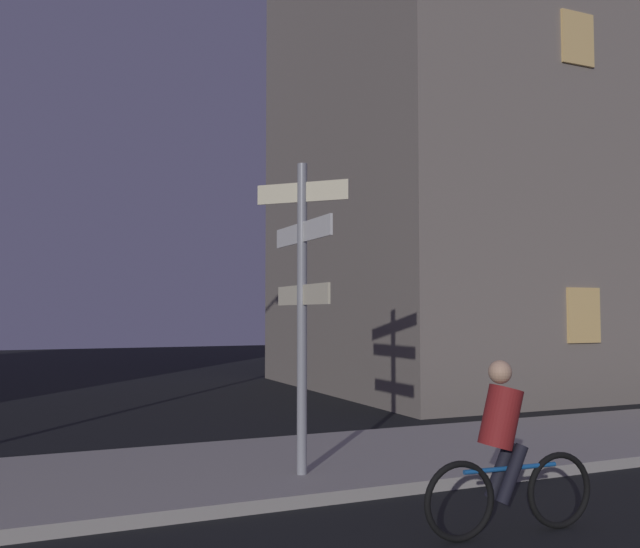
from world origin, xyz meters
The scene contains 4 objects.
sidewalk_kerb centered at (0.00, 6.75, 0.07)m, with size 40.00×3.32×0.14m, color #9E9991.
signpost centered at (1.15, 5.97, 2.33)m, with size 0.87×1.71×3.72m.
cyclist centered at (2.20, 3.53, 0.75)m, with size 1.82×0.34×1.61m.
building_right_block centered at (12.02, 14.32, 10.73)m, with size 13.78×9.24×21.46m.
Camera 1 is at (-1.94, -1.66, 2.05)m, focal length 38.44 mm.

